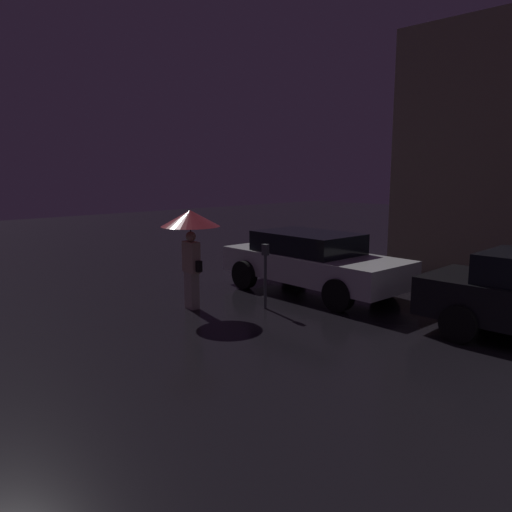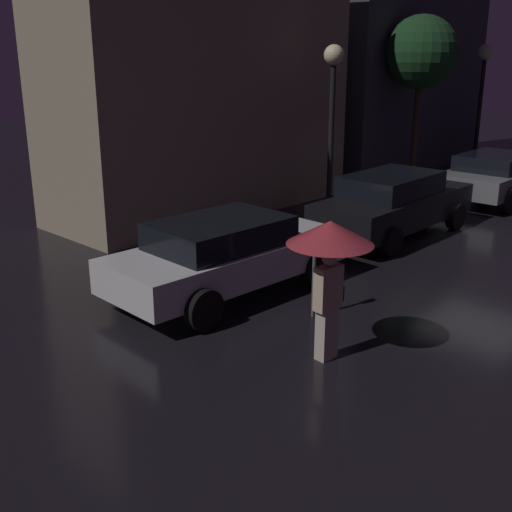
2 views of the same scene
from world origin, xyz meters
The scene contains 11 objects.
ground_plane centered at (0.00, 0.00, 0.00)m, with size 60.00×60.00×0.00m, color black.
building_facade_left centered at (-3.03, 6.50, 3.19)m, with size 8.27×3.00×6.37m.
building_facade_right centered at (5.93, 6.50, 4.81)m, with size 7.75×3.00×9.62m.
parked_car_white centered at (-7.02, 1.55, 0.74)m, with size 4.47×1.97×1.37m.
parked_car_black centered at (-1.79, 1.46, 0.76)m, with size 4.59×1.89×1.45m.
parked_car_grey centered at (3.28, 1.27, 0.73)m, with size 4.21×2.06×1.33m.
pedestrian_with_umbrella centered at (-7.80, -1.26, 1.64)m, with size 1.17×1.17×1.99m.
parking_meter centered at (-6.76, -0.20, 0.81)m, with size 0.12×0.10×1.31m.
street_lamp_near centered at (-1.04, 3.86, 3.21)m, with size 0.51×0.51×4.22m.
street_lamp_far centered at (7.74, 4.02, 3.27)m, with size 0.52×0.52×4.26m.
street_tree centered at (3.72, 4.18, 3.98)m, with size 2.18×2.18×5.10m.
Camera 2 is at (-14.33, -6.13, 4.14)m, focal length 45.00 mm.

